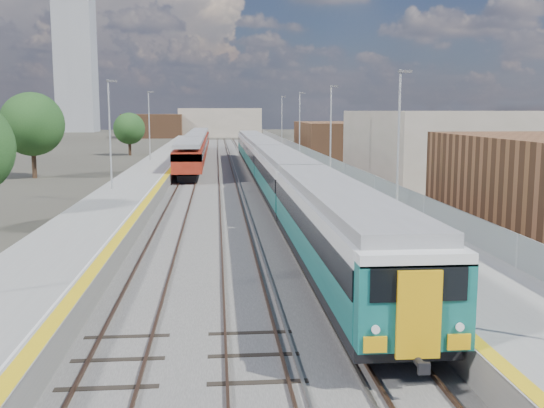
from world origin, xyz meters
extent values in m
plane|color=#47443A|center=(0.00, 50.00, 0.00)|extent=(320.00, 320.00, 0.00)
cube|color=#565451|center=(-2.25, 52.50, 0.03)|extent=(10.50, 155.00, 0.06)
cube|color=#4C3323|center=(0.78, 55.00, 0.11)|extent=(0.07, 160.00, 0.14)
cube|color=#4C3323|center=(2.22, 55.00, 0.11)|extent=(0.07, 160.00, 0.14)
cube|color=#4C3323|center=(-2.72, 55.00, 0.11)|extent=(0.07, 160.00, 0.14)
cube|color=#4C3323|center=(-1.28, 55.00, 0.11)|extent=(0.07, 160.00, 0.14)
cube|color=#4C3323|center=(-6.22, 55.00, 0.11)|extent=(0.07, 160.00, 0.14)
cube|color=#4C3323|center=(-4.78, 55.00, 0.11)|extent=(0.07, 160.00, 0.14)
cube|color=gray|center=(0.45, 55.00, 0.10)|extent=(0.08, 160.00, 0.10)
cube|color=gray|center=(-0.95, 55.00, 0.10)|extent=(0.08, 160.00, 0.10)
cube|color=slate|center=(5.25, 52.50, 0.50)|extent=(4.70, 155.00, 1.00)
cube|color=gray|center=(5.25, 52.50, 1.00)|extent=(4.70, 155.00, 0.03)
cube|color=gold|center=(3.15, 52.50, 1.02)|extent=(0.40, 155.00, 0.01)
cube|color=gray|center=(7.45, 52.50, 1.60)|extent=(0.06, 155.00, 1.20)
cylinder|color=#9EA0A3|center=(6.60, 22.00, 4.77)|extent=(0.12, 0.12, 7.50)
cube|color=#4C4C4F|center=(6.85, 22.00, 8.42)|extent=(0.70, 0.18, 0.14)
cylinder|color=#9EA0A3|center=(6.60, 42.00, 4.77)|extent=(0.12, 0.12, 7.50)
cube|color=#4C4C4F|center=(6.85, 42.00, 8.42)|extent=(0.70, 0.18, 0.14)
cylinder|color=#9EA0A3|center=(6.60, 62.00, 4.77)|extent=(0.12, 0.12, 7.50)
cube|color=#4C4C4F|center=(6.85, 62.00, 8.42)|extent=(0.70, 0.18, 0.14)
cylinder|color=#9EA0A3|center=(6.60, 82.00, 4.77)|extent=(0.12, 0.12, 7.50)
cube|color=#4C4C4F|center=(6.85, 82.00, 8.42)|extent=(0.70, 0.18, 0.14)
cube|color=slate|center=(-9.05, 52.50, 0.50)|extent=(4.30, 155.00, 1.00)
cube|color=gray|center=(-9.05, 52.50, 1.00)|extent=(4.30, 155.00, 0.03)
cube|color=gold|center=(-7.15, 52.50, 1.02)|extent=(0.45, 155.00, 0.01)
cube|color=silver|center=(-7.50, 52.50, 1.03)|extent=(0.08, 155.00, 0.01)
cylinder|color=#9EA0A3|center=(-10.20, 34.00, 4.77)|extent=(0.12, 0.12, 7.50)
cube|color=#4C4C4F|center=(-9.95, 34.00, 8.42)|extent=(0.70, 0.18, 0.14)
cylinder|color=#9EA0A3|center=(-10.20, 60.00, 4.77)|extent=(0.12, 0.12, 7.50)
cube|color=#4C4C4F|center=(-9.95, 60.00, 8.42)|extent=(0.70, 0.18, 0.14)
cube|color=gray|center=(16.00, 45.00, 3.20)|extent=(11.00, 22.00, 6.40)
cube|color=brown|center=(13.00, 78.00, 2.40)|extent=(8.00, 18.00, 4.80)
cube|color=gray|center=(-2.00, 150.00, 3.50)|extent=(20.00, 14.00, 7.00)
cube|color=brown|center=(-18.00, 145.00, 2.80)|extent=(14.00, 12.00, 5.60)
cube|color=gray|center=(-45.00, 190.00, 20.00)|extent=(11.00, 11.00, 40.00)
cube|color=black|center=(1.50, 12.39, 0.84)|extent=(2.60, 18.64, 0.44)
cube|color=#10544F|center=(1.50, 12.39, 1.61)|extent=(2.70, 18.64, 1.09)
cube|color=black|center=(1.50, 12.39, 2.47)|extent=(2.75, 18.64, 0.75)
cube|color=silver|center=(1.50, 12.39, 3.06)|extent=(2.70, 18.64, 0.46)
cube|color=gray|center=(1.50, 12.39, 3.46)|extent=(2.39, 18.64, 0.38)
cube|color=black|center=(1.50, 31.54, 0.84)|extent=(2.60, 18.64, 0.44)
cube|color=#10544F|center=(1.50, 31.54, 1.61)|extent=(2.70, 18.64, 1.09)
cube|color=black|center=(1.50, 31.54, 2.47)|extent=(2.75, 18.64, 0.75)
cube|color=silver|center=(1.50, 31.54, 3.06)|extent=(2.70, 18.64, 0.46)
cube|color=gray|center=(1.50, 31.54, 3.46)|extent=(2.39, 18.64, 0.38)
cube|color=black|center=(1.50, 50.68, 0.84)|extent=(2.60, 18.64, 0.44)
cube|color=#10544F|center=(1.50, 50.68, 1.61)|extent=(2.70, 18.64, 1.09)
cube|color=black|center=(1.50, 50.68, 2.47)|extent=(2.75, 18.64, 0.75)
cube|color=silver|center=(1.50, 50.68, 3.06)|extent=(2.70, 18.64, 0.46)
cube|color=gray|center=(1.50, 50.68, 3.46)|extent=(2.39, 18.64, 0.38)
cube|color=black|center=(1.50, 69.83, 0.84)|extent=(2.60, 18.64, 0.44)
cube|color=#10544F|center=(1.50, 69.83, 1.61)|extent=(2.70, 18.64, 1.09)
cube|color=black|center=(1.50, 69.83, 2.47)|extent=(2.75, 18.64, 0.75)
cube|color=silver|center=(1.50, 69.83, 3.06)|extent=(2.70, 18.64, 0.46)
cube|color=gray|center=(1.50, 69.83, 3.46)|extent=(2.39, 18.64, 0.38)
cube|color=#10544F|center=(1.50, 2.83, 2.06)|extent=(2.68, 0.57, 2.01)
cube|color=black|center=(1.50, 2.54, 2.63)|extent=(2.20, 0.06, 0.76)
cube|color=#DA9D0E|center=(1.50, 2.48, 1.96)|extent=(1.00, 0.10, 2.01)
cube|color=black|center=(-5.50, 52.91, 0.44)|extent=(1.80, 15.28, 0.62)
cube|color=maroon|center=(-5.50, 52.91, 1.94)|extent=(2.65, 17.98, 1.89)
cube|color=black|center=(-5.50, 52.91, 2.41)|extent=(2.71, 17.98, 0.66)
cube|color=gray|center=(-5.50, 52.91, 3.36)|extent=(2.37, 17.98, 0.38)
cube|color=black|center=(-5.50, 71.39, 0.44)|extent=(1.80, 15.28, 0.62)
cube|color=maroon|center=(-5.50, 71.39, 1.94)|extent=(2.65, 17.98, 1.89)
cube|color=black|center=(-5.50, 71.39, 2.41)|extent=(2.71, 17.98, 0.66)
cube|color=gray|center=(-5.50, 71.39, 3.36)|extent=(2.37, 17.98, 0.38)
cube|color=black|center=(-5.50, 89.87, 0.44)|extent=(1.80, 15.28, 0.62)
cube|color=maroon|center=(-5.50, 89.87, 1.94)|extent=(2.65, 17.98, 1.89)
cube|color=black|center=(-5.50, 89.87, 2.41)|extent=(2.71, 17.98, 0.66)
cube|color=gray|center=(-5.50, 89.87, 3.36)|extent=(2.37, 17.98, 0.38)
cylinder|color=#382619|center=(-20.31, 51.66, 1.43)|extent=(0.44, 0.44, 2.85)
sphere|color=#1C3E18|center=(-20.31, 51.66, 5.15)|extent=(6.03, 6.03, 6.03)
cylinder|color=#382619|center=(-15.43, 82.86, 1.07)|extent=(0.44, 0.44, 2.15)
sphere|color=#1C3E18|center=(-15.43, 82.86, 3.88)|extent=(4.54, 4.54, 4.54)
cylinder|color=#382619|center=(21.25, 65.19, 0.98)|extent=(0.44, 0.44, 1.96)
sphere|color=#1C3E18|center=(21.25, 65.19, 3.54)|extent=(4.14, 4.14, 4.14)
camera|label=1|loc=(-2.90, -10.68, 6.41)|focal=42.00mm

